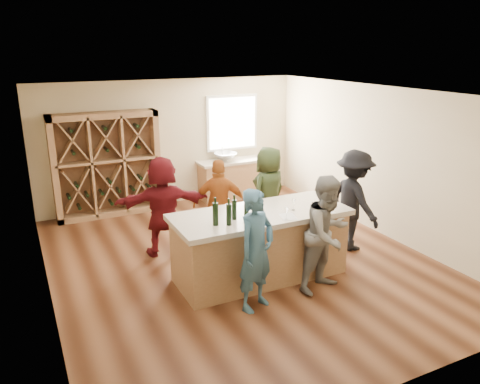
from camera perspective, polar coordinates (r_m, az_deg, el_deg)
name	(u,v)px	position (r m, az deg, el deg)	size (l,w,h in m)	color
floor	(240,263)	(8.06, -0.01, -8.65)	(6.00, 7.00, 0.10)	#552F1B
ceiling	(240,90)	(7.27, -0.01, 12.35)	(6.00, 7.00, 0.10)	white
wall_back	(171,142)	(10.75, -8.45, 6.01)	(6.00, 0.10, 2.80)	#C9B791
wall_front	(403,273)	(4.83, 19.21, -9.34)	(6.00, 0.10, 2.80)	#C9B791
wall_left	(36,209)	(6.83, -23.65, -1.95)	(0.10, 7.00, 2.80)	#C9B791
wall_right	(385,162)	(9.25, 17.22, 3.57)	(0.10, 7.00, 2.80)	#C9B791
window_frame	(232,123)	(11.15, -0.98, 8.44)	(1.30, 0.06, 1.30)	white
window_pane	(233,123)	(11.12, -0.90, 8.41)	(1.18, 0.01, 1.18)	white
wine_rack	(107,165)	(10.20, -15.91, 3.18)	(2.20, 0.45, 2.20)	#926A46
back_counter_base	(233,180)	(11.16, -0.82, 1.50)	(1.60, 0.58, 0.86)	#926A46
back_counter_top	(233,161)	(11.04, -0.83, 3.80)	(1.70, 0.62, 0.06)	#BDAF9B
sink	(225,157)	(10.93, -1.78, 4.31)	(0.54, 0.54, 0.19)	silver
faucet	(222,153)	(11.08, -2.17, 4.79)	(0.02, 0.02, 0.30)	silver
tasting_counter_base	(260,247)	(7.32, 2.47, -6.72)	(2.60, 1.00, 1.00)	#926A46
tasting_counter_top	(261,214)	(7.12, 2.52, -2.75)	(2.72, 1.12, 0.08)	#BDAF9B
wine_bottle_a	(215,214)	(6.54, -3.01, -2.70)	(0.08, 0.08, 0.33)	black
wine_bottle_b	(229,214)	(6.54, -1.37, -2.75)	(0.08, 0.08, 0.31)	black
wine_bottle_c	(234,210)	(6.76, -0.70, -2.18)	(0.07, 0.07, 0.29)	black
wine_bottle_e	(246,208)	(6.83, 0.79, -1.96)	(0.07, 0.07, 0.30)	black
wine_glass_a	(254,219)	(6.59, 1.75, -3.29)	(0.06, 0.06, 0.16)	white
wine_glass_b	(286,214)	(6.79, 5.68, -2.67)	(0.07, 0.07, 0.18)	white
wine_glass_c	(314,208)	(7.08, 8.99, -1.91)	(0.07, 0.07, 0.19)	white
wine_glass_d	(293,205)	(7.20, 6.54, -1.58)	(0.06, 0.06, 0.17)	white
wine_glass_e	(324,203)	(7.35, 10.20, -1.28)	(0.07, 0.07, 0.18)	white
tasting_menu_a	(255,224)	(6.63, 1.88, -3.92)	(0.24, 0.33, 0.00)	white
tasting_menu_b	(288,217)	(6.94, 5.88, -3.00)	(0.22, 0.30, 0.00)	white
tasting_menu_c	(324,211)	(7.24, 10.21, -2.31)	(0.21, 0.29, 0.00)	white
person_near_left	(256,250)	(6.35, 1.99, -7.12)	(0.63, 0.46, 1.72)	#335972
person_near_right	(327,234)	(6.94, 10.61, -5.05)	(0.85, 0.47, 1.75)	slate
person_server	(354,200)	(8.44, 13.67, -1.00)	(1.16, 0.54, 1.80)	black
person_far_mid	(220,204)	(8.30, -2.48, -1.48)	(0.95, 0.48, 1.61)	#994C19
person_far_right	(269,192)	(8.79, 3.51, -0.01)	(0.84, 0.55, 1.73)	#263319
person_far_left	(163,206)	(8.10, -9.35, -1.69)	(1.62, 0.58, 1.75)	#590F14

